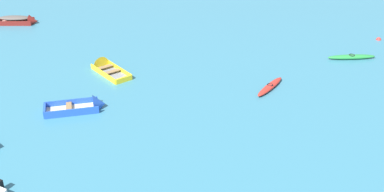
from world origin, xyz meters
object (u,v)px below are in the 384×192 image
Objects in this scene: rowboat_blue_distant_center at (87,106)px; kayak_red_midfield_left at (270,87)px; kayak_green_cluster_inner at (351,57)px; mooring_buoy_far_field at (379,40)px; rowboat_maroon_foreground_center at (21,20)px; rowboat_yellow_far_left at (103,67)px.

rowboat_blue_distant_center reaches higher than kayak_red_midfield_left.
kayak_green_cluster_inner reaches higher than mooring_buoy_far_field.
rowboat_blue_distant_center is at bearing -48.37° from rowboat_maroon_foreground_center.
kayak_green_cluster_inner is at bearing 17.81° from rowboat_yellow_far_left.
kayak_green_cluster_inner is at bearing -118.34° from mooring_buoy_far_field.
rowboat_maroon_foreground_center is at bearing -175.16° from mooring_buoy_far_field.
rowboat_yellow_far_left is (-15.88, -5.10, 0.00)m from kayak_green_cluster_inner.
kayak_red_midfield_left is 8.02× the size of mooring_buoy_far_field.
mooring_buoy_far_field is (27.83, 2.36, -0.29)m from rowboat_maroon_foreground_center.
rowboat_yellow_far_left is 20.35m from mooring_buoy_far_field.
kayak_green_cluster_inner is 1.11× the size of kayak_red_midfield_left.
mooring_buoy_far_field is (17.01, 14.53, -0.19)m from rowboat_blue_distant_center.
rowboat_maroon_foreground_center is 11.91m from rowboat_yellow_far_left.
rowboat_blue_distant_center reaches higher than rowboat_yellow_far_left.
rowboat_blue_distant_center is 10.76m from kayak_red_midfield_left.
rowboat_maroon_foreground_center is 1.04× the size of kayak_green_cluster_inner.
kayak_green_cluster_inner is 8.91× the size of mooring_buoy_far_field.
rowboat_yellow_far_left reaches higher than kayak_red_midfield_left.
rowboat_maroon_foreground_center is at bearing 159.95° from kayak_red_midfield_left.
kayak_green_cluster_inner is (14.77, 10.37, -0.04)m from rowboat_blue_distant_center.
kayak_green_cluster_inner is (25.58, -1.80, -0.14)m from rowboat_maroon_foreground_center.
kayak_red_midfield_left is (20.50, -7.48, -0.15)m from rowboat_maroon_foreground_center.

